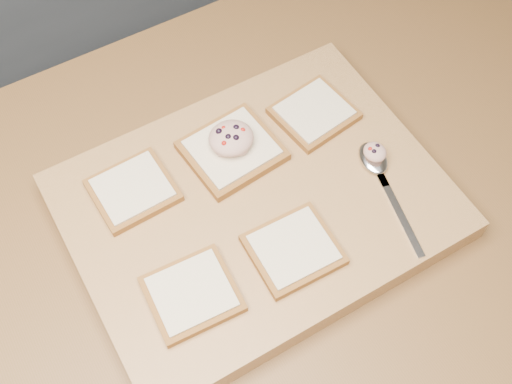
% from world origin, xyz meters
% --- Properties ---
extents(island_counter, '(2.00, 0.80, 0.90)m').
position_xyz_m(island_counter, '(0.00, 0.00, 0.45)').
color(island_counter, slate).
rests_on(island_counter, ground).
extents(cutting_board, '(0.52, 0.39, 0.04)m').
position_xyz_m(cutting_board, '(0.16, -0.02, 0.92)').
color(cutting_board, '#B4824D').
rests_on(cutting_board, island_counter).
extents(bread_far_left, '(0.11, 0.10, 0.02)m').
position_xyz_m(bread_far_left, '(0.02, 0.08, 0.95)').
color(bread_far_left, brown).
rests_on(bread_far_left, cutting_board).
extents(bread_far_center, '(0.14, 0.13, 0.02)m').
position_xyz_m(bread_far_center, '(0.17, 0.06, 0.95)').
color(bread_far_center, brown).
rests_on(bread_far_center, cutting_board).
extents(bread_far_right, '(0.12, 0.11, 0.02)m').
position_xyz_m(bread_far_right, '(0.31, 0.06, 0.95)').
color(bread_far_right, brown).
rests_on(bread_far_right, cutting_board).
extents(bread_near_left, '(0.12, 0.11, 0.02)m').
position_xyz_m(bread_near_left, '(0.02, -0.11, 0.95)').
color(bread_near_left, brown).
rests_on(bread_near_left, cutting_board).
extents(bread_near_center, '(0.12, 0.11, 0.02)m').
position_xyz_m(bread_near_center, '(0.16, -0.12, 0.95)').
color(bread_near_center, brown).
rests_on(bread_near_center, cutting_board).
extents(tuna_salad_dollop, '(0.07, 0.06, 0.03)m').
position_xyz_m(tuna_salad_dollop, '(0.17, 0.07, 0.98)').
color(tuna_salad_dollop, '#D59E88').
rests_on(tuna_salad_dollop, bread_far_center).
extents(spoon, '(0.07, 0.20, 0.01)m').
position_xyz_m(spoon, '(0.34, -0.06, 0.95)').
color(spoon, silver).
rests_on(spoon, cutting_board).
extents(spoon_salad, '(0.03, 0.04, 0.02)m').
position_xyz_m(spoon_salad, '(0.34, -0.05, 0.96)').
color(spoon_salad, '#D59E88').
rests_on(spoon_salad, spoon).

